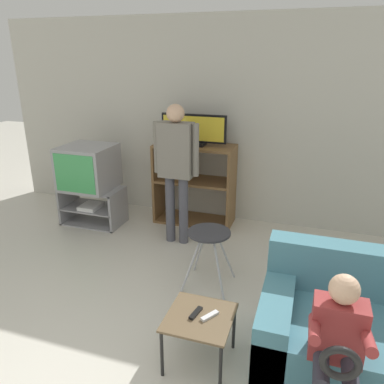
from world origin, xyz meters
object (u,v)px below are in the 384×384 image
at_px(folding_stool, 209,240).
at_px(remote_control_black, 196,313).
at_px(television_flat, 194,131).
at_px(remote_control_white, 210,316).
at_px(media_shelf, 194,183).
at_px(person_standing_adult, 176,162).
at_px(television_main, 88,167).
at_px(tv_stand, 93,206).
at_px(snack_table, 200,321).
at_px(person_seated_child, 337,345).

distance_m(folding_stool, remote_control_black, 0.96).
relative_size(television_flat, remote_control_white, 5.80).
bearing_deg(folding_stool, remote_control_white, -73.91).
bearing_deg(folding_stool, media_shelf, 112.93).
bearing_deg(person_standing_adult, television_main, 172.35).
distance_m(folding_stool, person_standing_adult, 1.11).
xyz_separation_m(remote_control_white, person_standing_adult, (-0.88, 1.72, 0.58)).
height_order(tv_stand, television_flat, television_flat).
distance_m(tv_stand, snack_table, 2.79).
relative_size(folding_stool, remote_control_black, 4.06).
bearing_deg(media_shelf, remote_control_black, -71.99).
distance_m(television_main, person_seated_child, 3.65).
bearing_deg(tv_stand, person_seated_child, -35.73).
xyz_separation_m(television_flat, snack_table, (0.80, -2.34, -0.88)).
bearing_deg(remote_control_white, snack_table, -136.96).
relative_size(television_flat, snack_table, 1.80).
relative_size(media_shelf, person_standing_adult, 0.64).
bearing_deg(folding_stool, person_seated_child, -47.57).
relative_size(snack_table, person_seated_child, 0.47).
bearing_deg(folding_stool, television_main, 153.23).
xyz_separation_m(television_flat, remote_control_white, (0.87, -2.32, -0.83)).
distance_m(media_shelf, folding_stool, 1.52).
height_order(folding_stool, remote_control_white, folding_stool).
relative_size(tv_stand, television_main, 1.25).
relative_size(remote_control_white, person_standing_adult, 0.09).
bearing_deg(person_standing_adult, folding_stool, -51.91).
bearing_deg(television_main, television_flat, 18.86).
xyz_separation_m(television_main, person_seated_child, (2.96, -2.13, -0.18)).
relative_size(television_flat, person_seated_child, 0.85).
bearing_deg(person_seated_child, person_standing_adult, 130.77).
relative_size(snack_table, remote_control_black, 3.21).
height_order(tv_stand, person_seated_child, person_seated_child).
height_order(person_standing_adult, person_seated_child, person_standing_adult).
distance_m(tv_stand, remote_control_white, 2.83).
bearing_deg(television_flat, remote_control_black, -71.72).
height_order(television_main, person_seated_child, television_main).
relative_size(television_main, television_flat, 0.76).
distance_m(television_main, folding_stool, 2.12).
bearing_deg(person_seated_child, folding_stool, 132.43).
bearing_deg(remote_control_white, television_main, 171.37).
height_order(snack_table, person_seated_child, person_seated_child).
xyz_separation_m(tv_stand, television_main, (-0.03, 0.02, 0.52)).
bearing_deg(person_standing_adult, snack_table, -64.88).
bearing_deg(snack_table, remote_control_black, 161.01).
height_order(folding_stool, remote_control_black, folding_stool).
xyz_separation_m(tv_stand, media_shelf, (1.26, 0.47, 0.30)).
bearing_deg(remote_control_white, tv_stand, 171.30).
xyz_separation_m(snack_table, person_seated_child, (0.88, -0.23, 0.24)).
bearing_deg(remote_control_black, remote_control_white, 12.39).
bearing_deg(snack_table, television_main, 137.61).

